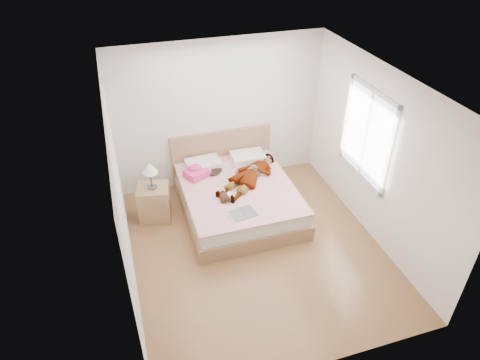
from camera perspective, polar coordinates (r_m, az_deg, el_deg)
The scene contains 11 objects.
ground at distance 6.51m, azimuth 2.27°, elevation -9.15°, with size 4.00×4.00×0.00m, color #57361B.
woman at distance 7.03m, azimuth 1.32°, elevation 0.97°, with size 0.56×1.49×0.20m, color silver.
hair at distance 7.30m, azimuth -4.06°, elevation 1.65°, with size 0.40×0.49×0.07m, color black.
phone at distance 7.20m, azimuth -3.46°, elevation 2.42°, with size 0.04×0.09×0.01m, color silver.
room_shell at distance 6.55m, azimuth 16.56°, elevation 5.82°, with size 4.00×4.00×4.00m.
bed at distance 7.09m, azimuth -0.45°, elevation -2.03°, with size 1.80×2.08×1.00m.
towel at distance 7.13m, azimuth -5.82°, elevation 1.10°, with size 0.47×0.43×0.20m.
magazine at distance 6.31m, azimuth 0.38°, elevation -4.49°, with size 0.47×0.35×0.03m.
coffee_mug at distance 6.56m, azimuth -1.47°, elevation -2.28°, with size 0.14×0.12×0.11m.
plush_toy at distance 6.55m, azimuth -2.13°, elevation -2.24°, with size 0.15×0.23×0.13m.
nightstand at distance 6.99m, azimuth -11.39°, elevation -2.66°, with size 0.57×0.53×1.06m.
Camera 1 is at (-1.65, -4.43, 4.47)m, focal length 32.00 mm.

